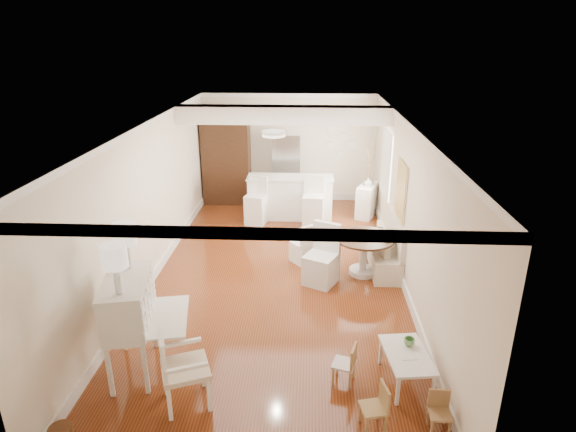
# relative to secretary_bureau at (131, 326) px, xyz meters

# --- Properties ---
(room) EXTENTS (9.00, 9.04, 2.82)m
(room) POSITION_rel_secretary_bureau_xyz_m (1.74, 3.03, 1.31)
(room) COLOR brown
(room) RESTS_ON ground
(secretary_bureau) EXTENTS (1.24, 1.26, 1.35)m
(secretary_bureau) POSITION_rel_secretary_bureau_xyz_m (0.00, 0.00, 0.00)
(secretary_bureau) COLOR white
(secretary_bureau) RESTS_ON ground
(gustavian_armchair) EXTENTS (0.76, 0.76, 1.02)m
(gustavian_armchair) POSITION_rel_secretary_bureau_xyz_m (0.84, -0.56, -0.17)
(gustavian_armchair) COLOR white
(gustavian_armchair) RESTS_ON ground
(kids_table) EXTENTS (0.63, 0.93, 0.43)m
(kids_table) POSITION_rel_secretary_bureau_xyz_m (3.53, -0.07, -0.46)
(kids_table) COLOR white
(kids_table) RESTS_ON ground
(kids_chair_a) EXTENTS (0.33, 0.33, 0.58)m
(kids_chair_a) POSITION_rel_secretary_bureau_xyz_m (3.03, -0.87, -0.39)
(kids_chair_a) COLOR #A17D49
(kids_chair_a) RESTS_ON ground
(kids_chair_b) EXTENTS (0.34, 0.34, 0.57)m
(kids_chair_b) POSITION_rel_secretary_bureau_xyz_m (2.74, -0.11, -0.39)
(kids_chair_b) COLOR #AE864F
(kids_chair_b) RESTS_ON ground
(kids_chair_c) EXTENTS (0.24, 0.24, 0.50)m
(kids_chair_c) POSITION_rel_secretary_bureau_xyz_m (3.76, -0.88, -0.43)
(kids_chair_c) COLOR #986F45
(kids_chair_c) RESTS_ON ground
(banquette) EXTENTS (0.52, 1.60, 0.98)m
(banquette) POSITION_rel_secretary_bureau_xyz_m (3.69, 3.21, -0.19)
(banquette) COLOR silver
(banquette) RESTS_ON ground
(dining_table) EXTENTS (1.17, 1.17, 0.75)m
(dining_table) POSITION_rel_secretary_bureau_xyz_m (3.28, 2.91, -0.30)
(dining_table) COLOR #4E2E19
(dining_table) RESTS_ON ground
(slip_chair_near) EXTENTS (0.70, 0.71, 1.09)m
(slip_chair_near) POSITION_rel_secretary_bureau_xyz_m (2.49, 2.52, -0.13)
(slip_chair_near) COLOR white
(slip_chair_near) RESTS_ON ground
(slip_chair_far) EXTENTS (0.55, 0.56, 0.81)m
(slip_chair_far) POSITION_rel_secretary_bureau_xyz_m (2.16, 3.37, -0.27)
(slip_chair_far) COLOR white
(slip_chair_far) RESTS_ON ground
(breakfast_counter) EXTENTS (2.05, 0.65, 1.03)m
(breakfast_counter) POSITION_rel_secretary_bureau_xyz_m (1.80, 5.81, -0.16)
(breakfast_counter) COLOR white
(breakfast_counter) RESTS_ON ground
(bar_stool_left) EXTENTS (0.54, 0.54, 1.12)m
(bar_stool_left) POSITION_rel_secretary_bureau_xyz_m (1.02, 5.36, -0.12)
(bar_stool_left) COLOR white
(bar_stool_left) RESTS_ON ground
(bar_stool_right) EXTENTS (0.50, 0.50, 1.17)m
(bar_stool_right) POSITION_rel_secretary_bureau_xyz_m (2.35, 5.29, -0.09)
(bar_stool_right) COLOR white
(bar_stool_right) RESTS_ON ground
(pantry_cabinet) EXTENTS (1.20, 0.60, 2.30)m
(pantry_cabinet) POSITION_rel_secretary_bureau_xyz_m (0.10, 6.89, 0.47)
(pantry_cabinet) COLOR #381E11
(pantry_cabinet) RESTS_ON ground
(fridge) EXTENTS (0.75, 0.65, 1.80)m
(fridge) POSITION_rel_secretary_bureau_xyz_m (2.00, 6.86, 0.22)
(fridge) COLOR silver
(fridge) RESTS_ON ground
(sideboard) EXTENTS (0.64, 0.90, 0.79)m
(sideboard) POSITION_rel_secretary_bureau_xyz_m (3.67, 6.01, -0.28)
(sideboard) COLOR white
(sideboard) RESTS_ON ground
(pencil_cup) EXTENTS (0.18, 0.18, 0.11)m
(pencil_cup) POSITION_rel_secretary_bureau_xyz_m (3.58, 0.10, -0.19)
(pencil_cup) COLOR #619D5C
(pencil_cup) RESTS_ON kids_table
(branch_vase) EXTENTS (0.22, 0.22, 0.18)m
(branch_vase) POSITION_rel_secretary_bureau_xyz_m (3.66, 6.00, 0.20)
(branch_vase) COLOR white
(branch_vase) RESTS_ON sideboard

